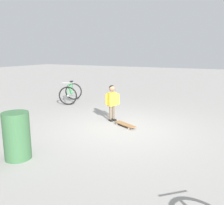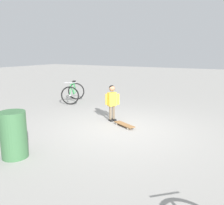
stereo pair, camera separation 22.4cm
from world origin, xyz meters
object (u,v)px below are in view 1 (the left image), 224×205
Objects in this scene: bicycle_far at (71,93)px; trash_bin at (17,136)px; skateboard at (125,124)px; child_person at (112,99)px.

trash_bin is at bearing 25.71° from bicycle_far.
skateboard is at bearing 159.94° from trash_bin.
bicycle_far reaches higher than skateboard.
skateboard is at bearing 58.87° from child_person.
skateboard is 0.81× the size of trash_bin.
child_person reaches higher than skateboard.
child_person is 0.84× the size of bicycle_far.
bicycle_far is (-1.61, -2.69, -0.28)m from child_person.
trash_bin is (4.71, 2.27, 0.07)m from bicycle_far.
bicycle_far is at bearing -120.89° from child_person.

